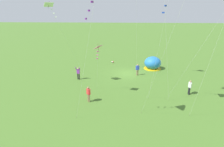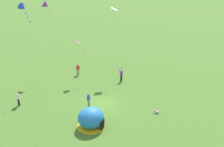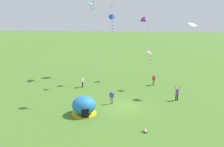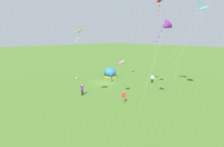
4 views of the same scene
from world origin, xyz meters
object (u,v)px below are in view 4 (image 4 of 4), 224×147
Objects in this scene: kite_pink at (120,64)px; kite_cyan at (201,11)px; popup_tent at (110,72)px; toddler_crawling at (77,78)px; kite_white at (79,33)px; person_watching_sky at (111,77)px; kite_blue at (164,26)px; person_strolling at (152,78)px; kite_purple at (166,26)px; kite_teal at (197,7)px; kite_red at (159,6)px; person_far_back at (124,96)px; person_arms_raised at (82,89)px.

kite_cyan is at bearing 149.37° from kite_pink.
popup_tent is at bearing -79.48° from kite_cyan.
toddler_crawling is 16.28m from kite_white.
kite_white is (10.14, 5.38, 8.50)m from person_watching_sky.
popup_tent is at bearing -95.11° from kite_blue.
person_strolling is 14.93m from kite_purple.
kite_purple reaches higher than toddler_crawling.
kite_teal is 0.99× the size of kite_red.
kite_white reaches higher than toddler_crawling.
kite_blue reaches higher than kite_white.
kite_red reaches higher than kite_cyan.
person_watching_sky is (-4.22, 6.61, 0.79)m from toddler_crawling.
toddler_crawling is (6.91, -3.19, -0.82)m from popup_tent.
person_far_back is at bearing 57.70° from person_watching_sky.
kite_cyan is (-11.40, 4.62, 11.79)m from person_far_back.
kite_teal is 1.40× the size of kite_white.
person_watching_sky is 15.66m from kite_red.
kite_white is 12.62m from kite_blue.
kite_pink is 0.54× the size of kite_purple.
kite_purple reaches higher than person_strolling.
kite_white is 0.90× the size of kite_blue.
kite_pink is 0.44× the size of kite_cyan.
person_strolling is 0.91× the size of person_arms_raised.
kite_white reaches higher than popup_tent.
kite_teal reaches higher than kite_pink.
kite_cyan is (-0.63, 0.45, -0.50)m from kite_teal.
kite_pink is 0.58× the size of kite_white.
kite_red is 1.42× the size of kite_white.
person_watching_sky is (-5.58, -8.83, 0.00)m from person_far_back.
kite_teal is at bearing 153.58° from kite_white.
person_far_back is 10.44m from person_watching_sky.
kite_purple is at bearing 74.20° from person_watching_sky.
toddler_crawling is at bearing -63.41° from kite_cyan.
kite_purple is at bearing 128.93° from kite_white.
kite_blue is at bearing -37.17° from kite_teal.
kite_red reaches higher than person_strolling.
person_arms_raised is at bearing -14.86° from person_strolling.
kite_purple is at bearing 91.33° from toddler_crawling.
person_watching_sky is at bearing -123.24° from kite_pink.
kite_white is (15.33, -7.61, -3.78)m from kite_teal.
kite_red is (-9.16, 7.06, 12.39)m from person_arms_raised.
kite_red is at bearing 81.62° from popup_tent.
person_far_back is at bearing 113.60° from person_arms_raised.
popup_tent is 1.63× the size of person_strolling.
kite_blue is at bearing 44.67° from person_strolling.
kite_red is at bearing 94.73° from person_watching_sky.
person_watching_sky is 9.63m from kite_pink.
kite_cyan is at bearing 144.64° from kite_teal.
toddler_crawling is 16.09m from person_strolling.
person_strolling is at bearing -135.33° from kite_blue.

